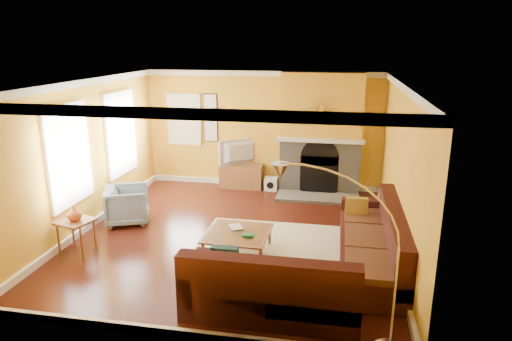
% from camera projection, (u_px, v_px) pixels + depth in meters
% --- Properties ---
extents(floor, '(5.50, 6.00, 0.02)m').
position_uv_depth(floor, '(235.00, 236.00, 8.15)').
color(floor, '#531D11').
rests_on(floor, ground).
extents(ceiling, '(5.50, 6.00, 0.02)m').
position_uv_depth(ceiling, '(233.00, 82.00, 7.41)').
color(ceiling, white).
rests_on(ceiling, ground).
extents(wall_back, '(5.50, 0.02, 2.70)m').
position_uv_depth(wall_back, '(263.00, 130.00, 10.63)').
color(wall_back, gold).
rests_on(wall_back, ground).
extents(wall_front, '(5.50, 0.02, 2.70)m').
position_uv_depth(wall_front, '(171.00, 233.00, 4.93)').
color(wall_front, gold).
rests_on(wall_front, ground).
extents(wall_left, '(0.02, 6.00, 2.70)m').
position_uv_depth(wall_left, '(86.00, 155.00, 8.26)').
color(wall_left, gold).
rests_on(wall_left, ground).
extents(wall_right, '(0.02, 6.00, 2.70)m').
position_uv_depth(wall_right, '(402.00, 170.00, 7.30)').
color(wall_right, gold).
rests_on(wall_right, ground).
extents(baseboard, '(5.50, 6.00, 0.12)m').
position_uv_depth(baseboard, '(235.00, 232.00, 8.13)').
color(baseboard, white).
rests_on(baseboard, floor).
extents(crown_molding, '(5.50, 6.00, 0.12)m').
position_uv_depth(crown_molding, '(233.00, 86.00, 7.43)').
color(crown_molding, white).
rests_on(crown_molding, ceiling).
extents(window_left_near, '(0.06, 1.22, 1.72)m').
position_uv_depth(window_left_near, '(120.00, 134.00, 9.44)').
color(window_left_near, white).
rests_on(window_left_near, wall_left).
extents(window_left_far, '(0.06, 1.22, 1.72)m').
position_uv_depth(window_left_far, '(68.00, 155.00, 7.64)').
color(window_left_far, white).
rests_on(window_left_far, wall_left).
extents(window_back, '(0.82, 0.06, 1.22)m').
position_uv_depth(window_back, '(184.00, 119.00, 10.85)').
color(window_back, white).
rests_on(window_back, wall_back).
extents(wall_art, '(0.34, 0.04, 1.14)m').
position_uv_depth(wall_art, '(211.00, 118.00, 10.74)').
color(wall_art, white).
rests_on(wall_art, wall_back).
extents(fireplace, '(1.80, 0.40, 2.70)m').
position_uv_depth(fireplace, '(321.00, 134.00, 10.19)').
color(fireplace, gray).
rests_on(fireplace, floor).
extents(mantel, '(1.92, 0.22, 0.08)m').
position_uv_depth(mantel, '(320.00, 140.00, 9.99)').
color(mantel, white).
rests_on(mantel, fireplace).
extents(hearth, '(1.80, 0.70, 0.06)m').
position_uv_depth(hearth, '(317.00, 197.00, 10.03)').
color(hearth, gray).
rests_on(hearth, floor).
extents(sunburst, '(0.70, 0.04, 0.70)m').
position_uv_depth(sunburst, '(322.00, 108.00, 9.81)').
color(sunburst, olive).
rests_on(sunburst, fireplace).
extents(rug, '(2.40, 1.80, 0.02)m').
position_uv_depth(rug, '(270.00, 242.00, 7.86)').
color(rug, beige).
rests_on(rug, floor).
extents(sectional_sofa, '(2.86, 3.42, 0.90)m').
position_uv_depth(sectional_sofa, '(305.00, 241.00, 6.86)').
color(sectional_sofa, '#3D1713').
rests_on(sectional_sofa, floor).
extents(coffee_table, '(1.04, 1.04, 0.40)m').
position_uv_depth(coffee_table, '(238.00, 243.00, 7.37)').
color(coffee_table, white).
rests_on(coffee_table, floor).
extents(media_console, '(1.00, 0.45, 0.55)m').
position_uv_depth(media_console, '(242.00, 176.00, 10.76)').
color(media_console, '#905A34').
rests_on(media_console, floor).
extents(tv, '(0.90, 0.72, 0.59)m').
position_uv_depth(tv, '(241.00, 153.00, 10.61)').
color(tv, black).
rests_on(tv, media_console).
extents(subwoofer, '(0.30, 0.30, 0.30)m').
position_uv_depth(subwoofer, '(271.00, 183.00, 10.62)').
color(subwoofer, white).
rests_on(subwoofer, floor).
extents(armchair, '(1.00, 0.99, 0.71)m').
position_uv_depth(armchair, '(127.00, 205.00, 8.63)').
color(armchair, gray).
rests_on(armchair, floor).
extents(side_table, '(0.62, 0.62, 0.55)m').
position_uv_depth(side_table, '(77.00, 236.00, 7.45)').
color(side_table, '#905A34').
rests_on(side_table, floor).
extents(vase, '(0.30, 0.30, 0.25)m').
position_uv_depth(vase, '(74.00, 213.00, 7.34)').
color(vase, '#D95C26').
rests_on(vase, side_table).
extents(book, '(0.31, 0.33, 0.03)m').
position_uv_depth(book, '(230.00, 228.00, 7.44)').
color(book, white).
rests_on(book, coffee_table).
extents(arc_lamp, '(1.35, 0.36, 2.12)m').
position_uv_depth(arc_lamp, '(341.00, 262.00, 4.89)').
color(arc_lamp, silver).
rests_on(arc_lamp, floor).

